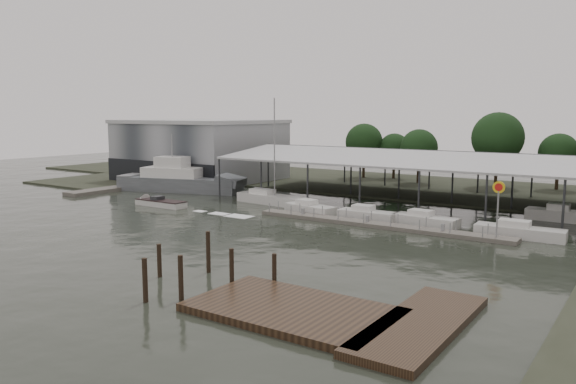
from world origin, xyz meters
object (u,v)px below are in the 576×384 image
Objects in this scene: white_sailboat at (271,199)px; speedboat_underway at (157,203)px; shell_fuel_sign at (498,199)px; grey_trawler at (180,181)px.

white_sailboat is 0.72× the size of speedboat_underway.
shell_fuel_sign is at bearing -5.54° from white_sailboat.
grey_trawler is (-47.77, 7.68, -2.35)m from shell_fuel_sign.
white_sailboat is at bearing -139.44° from speedboat_underway.
grey_trawler reaches higher than shell_fuel_sign.
speedboat_underway is at bearing -74.57° from grey_trawler.
grey_trawler is at bearing 179.84° from white_sailboat.
grey_trawler is 1.05× the size of speedboat_underway.
white_sailboat is (-29.73, 5.86, -3.27)m from shell_fuel_sign.
white_sailboat reaches higher than speedboat_underway.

